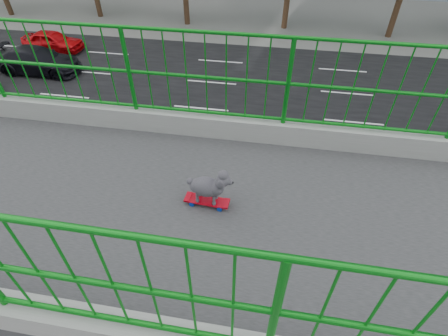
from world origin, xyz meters
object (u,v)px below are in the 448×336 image
car_3 (38,60)px  car_0 (172,193)px  skateboard (207,201)px  car_4 (53,41)px  poodle (209,186)px

car_3 → car_0: bearing=-130.0°
skateboard → car_0: skateboard is taller
skateboard → car_4: size_ratio=0.12×
skateboard → car_0: 9.14m
poodle → car_4: poodle is taller
car_3 → car_4: 3.32m
poodle → car_0: 9.32m
car_0 → car_3: size_ratio=0.72×
poodle → car_0: (-5.90, -2.81, -6.64)m
car_0 → car_3: bearing=-130.0°
skateboard → car_4: skateboard is taller
poodle → car_3: poodle is taller
poodle → skateboard: bearing=-90.0°
car_0 → car_3: car_3 is taller
poodle → car_4: (-18.70, -15.16, -6.59)m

